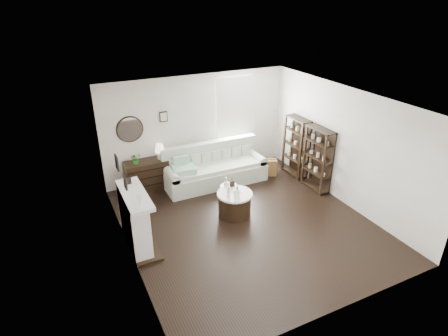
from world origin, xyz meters
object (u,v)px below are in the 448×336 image
sofa (214,170)px  dresser (149,175)px  drum_table (235,204)px  pedestal_table (229,188)px

sofa → dresser: (-1.63, 0.39, 0.04)m
drum_table → sofa: bearing=81.5°
sofa → drum_table: size_ratio=3.35×
dresser → pedestal_table: bearing=-48.4°
dresser → pedestal_table: size_ratio=2.24×
sofa → drum_table: bearing=-98.5°
dresser → pedestal_table: 2.19m
sofa → pedestal_table: sofa is taller
dresser → pedestal_table: dresser is taller
drum_table → pedestal_table: 0.45m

